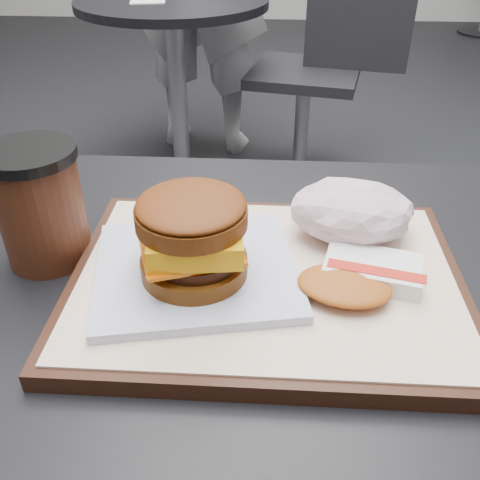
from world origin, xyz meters
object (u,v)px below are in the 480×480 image
object	(u,v)px
neighbor_table	(176,55)
neighbor_chair	(323,61)
hash_brown	(360,276)
customer_table	(244,413)
coffee_cup	(39,202)
crumpled_wrapper	(352,212)
breakfast_sandwich	(194,245)
serving_tray	(266,282)

from	to	relation	value
neighbor_table	neighbor_chair	bearing A→B (deg)	9.65
hash_brown	neighbor_table	bearing A→B (deg)	105.47
customer_table	neighbor_table	distance (m)	1.69
coffee_cup	neighbor_table	size ratio (longest dim) A/B	0.17
hash_brown	crumpled_wrapper	distance (m)	0.09
customer_table	breakfast_sandwich	bearing A→B (deg)	-172.01
customer_table	coffee_cup	distance (m)	0.33
crumpled_wrapper	neighbor_table	size ratio (longest dim) A/B	0.17
breakfast_sandwich	crumpled_wrapper	size ratio (longest dim) A/B	1.70
customer_table	coffee_cup	world-z (taller)	coffee_cup
breakfast_sandwich	neighbor_chair	bearing A→B (deg)	81.42
customer_table	breakfast_sandwich	size ratio (longest dim) A/B	3.65
customer_table	neighbor_chair	world-z (taller)	neighbor_chair
customer_table	crumpled_wrapper	world-z (taller)	crumpled_wrapper
neighbor_chair	neighbor_table	bearing A→B (deg)	-170.35
neighbor_table	neighbor_chair	xyz separation A→B (m)	(0.57, 0.10, -0.04)
crumpled_wrapper	coffee_cup	bearing A→B (deg)	-174.27
customer_table	breakfast_sandwich	world-z (taller)	breakfast_sandwich
breakfast_sandwich	crumpled_wrapper	distance (m)	0.18
hash_brown	crumpled_wrapper	xyz separation A→B (m)	(0.00, 0.09, 0.02)
serving_tray	crumpled_wrapper	size ratio (longest dim) A/B	2.96
crumpled_wrapper	coffee_cup	xyz separation A→B (m)	(-0.32, -0.03, 0.02)
hash_brown	coffee_cup	bearing A→B (deg)	170.22
neighbor_table	breakfast_sandwich	bearing A→B (deg)	-79.61
serving_tray	neighbor_table	size ratio (longest dim) A/B	0.51
customer_table	breakfast_sandwich	distance (m)	0.25
customer_table	coffee_cup	xyz separation A→B (m)	(-0.21, 0.05, 0.25)
neighbor_chair	breakfast_sandwich	bearing A→B (deg)	-98.58
customer_table	neighbor_table	bearing A→B (deg)	101.98
serving_tray	neighbor_chair	xyz separation A→B (m)	(0.20, 1.74, -0.27)
serving_tray	neighbor_chair	distance (m)	1.77
customer_table	crumpled_wrapper	distance (m)	0.27
serving_tray	neighbor_table	xyz separation A→B (m)	(-0.37, 1.64, -0.23)
hash_brown	breakfast_sandwich	bearing A→B (deg)	179.82
serving_tray	hash_brown	distance (m)	0.09
breakfast_sandwich	crumpled_wrapper	world-z (taller)	breakfast_sandwich
serving_tray	neighbor_chair	size ratio (longest dim) A/B	0.43
crumpled_wrapper	neighbor_chair	bearing A→B (deg)	86.25
breakfast_sandwich	serving_tray	bearing A→B (deg)	10.13
serving_tray	crumpled_wrapper	xyz separation A→B (m)	(0.09, 0.07, 0.04)
neighbor_table	neighbor_chair	size ratio (longest dim) A/B	0.85
breakfast_sandwich	neighbor_chair	size ratio (longest dim) A/B	0.25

